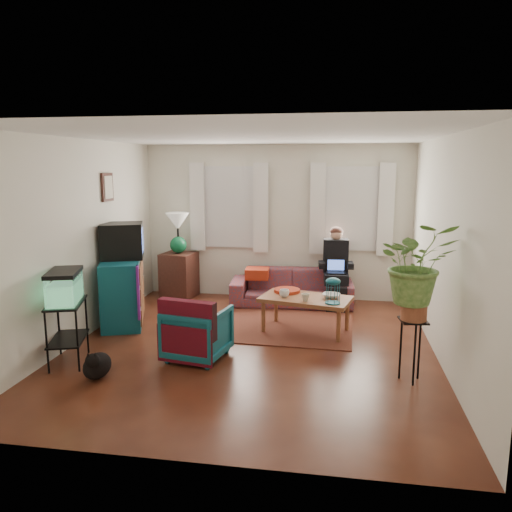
% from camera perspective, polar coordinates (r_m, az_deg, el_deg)
% --- Properties ---
extents(floor, '(4.50, 5.00, 0.01)m').
position_cam_1_polar(floor, '(6.38, -0.59, -10.41)').
color(floor, '#4F2B14').
rests_on(floor, ground).
extents(ceiling, '(4.50, 5.00, 0.01)m').
position_cam_1_polar(ceiling, '(5.98, -0.64, 13.59)').
color(ceiling, white).
rests_on(ceiling, wall_back).
extents(wall_back, '(4.50, 0.01, 2.60)m').
position_cam_1_polar(wall_back, '(8.50, 2.31, 3.86)').
color(wall_back, silver).
rests_on(wall_back, floor).
extents(wall_front, '(4.50, 0.01, 2.60)m').
position_cam_1_polar(wall_front, '(3.66, -7.42, -5.03)').
color(wall_front, silver).
rests_on(wall_front, floor).
extents(wall_left, '(0.01, 5.00, 2.60)m').
position_cam_1_polar(wall_left, '(6.80, -19.64, 1.61)').
color(wall_left, silver).
rests_on(wall_left, floor).
extents(wall_right, '(0.01, 5.00, 2.60)m').
position_cam_1_polar(wall_right, '(6.08, 20.77, 0.56)').
color(wall_right, silver).
rests_on(wall_right, floor).
extents(window_left, '(1.08, 0.04, 1.38)m').
position_cam_1_polar(window_left, '(8.59, -3.03, 5.60)').
color(window_left, white).
rests_on(window_left, wall_back).
extents(window_right, '(1.08, 0.04, 1.38)m').
position_cam_1_polar(window_right, '(8.39, 10.84, 5.31)').
color(window_right, white).
rests_on(window_right, wall_back).
extents(curtains_left, '(1.36, 0.06, 1.50)m').
position_cam_1_polar(curtains_left, '(8.51, -3.14, 5.55)').
color(curtains_left, white).
rests_on(curtains_left, wall_back).
extents(curtains_right, '(1.36, 0.06, 1.50)m').
position_cam_1_polar(curtains_right, '(8.31, 10.85, 5.27)').
color(curtains_right, white).
rests_on(curtains_right, wall_back).
extents(picture_frame, '(0.04, 0.32, 0.40)m').
position_cam_1_polar(picture_frame, '(7.48, -16.56, 7.54)').
color(picture_frame, '#3D2616').
rests_on(picture_frame, wall_left).
extents(area_rug, '(2.04, 1.66, 0.01)m').
position_cam_1_polar(area_rug, '(7.16, 2.84, -8.01)').
color(area_rug, maroon).
rests_on(area_rug, floor).
extents(sofa, '(2.01, 0.91, 0.77)m').
position_cam_1_polar(sofa, '(8.18, 4.09, -2.94)').
color(sofa, brown).
rests_on(sofa, floor).
extents(seated_person, '(0.53, 0.64, 1.17)m').
position_cam_1_polar(seated_person, '(8.15, 9.09, -1.64)').
color(seated_person, black).
rests_on(seated_person, sofa).
extents(side_table, '(0.60, 0.60, 0.77)m').
position_cam_1_polar(side_table, '(8.74, -8.78, -2.16)').
color(side_table, '#391E15').
rests_on(side_table, floor).
extents(table_lamp, '(0.45, 0.45, 0.70)m').
position_cam_1_polar(table_lamp, '(8.61, -8.91, 2.50)').
color(table_lamp, white).
rests_on(table_lamp, side_table).
extents(dresser, '(0.85, 1.16, 0.94)m').
position_cam_1_polar(dresser, '(7.42, -15.03, -3.96)').
color(dresser, '#136772').
rests_on(dresser, floor).
extents(crt_tv, '(0.72, 0.69, 0.50)m').
position_cam_1_polar(crt_tv, '(7.38, -15.07, 1.70)').
color(crt_tv, black).
rests_on(crt_tv, dresser).
extents(aquarium_stand, '(0.54, 0.73, 0.72)m').
position_cam_1_polar(aquarium_stand, '(6.20, -20.71, -8.20)').
color(aquarium_stand, black).
rests_on(aquarium_stand, floor).
extents(aquarium, '(0.49, 0.66, 0.38)m').
position_cam_1_polar(aquarium, '(6.05, -21.05, -3.23)').
color(aquarium, '#7FD899').
rests_on(aquarium, aquarium_stand).
extents(black_cat, '(0.35, 0.46, 0.35)m').
position_cam_1_polar(black_cat, '(5.72, -17.70, -11.58)').
color(black_cat, black).
rests_on(black_cat, floor).
extents(armchair, '(0.77, 0.74, 0.68)m').
position_cam_1_polar(armchair, '(6.00, -6.71, -8.41)').
color(armchair, '#12616F').
rests_on(armchair, floor).
extents(serape_throw, '(0.71, 0.28, 0.56)m').
position_cam_1_polar(serape_throw, '(5.73, -7.94, -7.84)').
color(serape_throw, '#9E0A0A').
rests_on(serape_throw, armchair).
extents(coffee_table, '(1.31, 0.91, 0.49)m').
position_cam_1_polar(coffee_table, '(6.90, 5.67, -6.68)').
color(coffee_table, brown).
rests_on(coffee_table, floor).
extents(cup_a, '(0.16, 0.16, 0.11)m').
position_cam_1_polar(cup_a, '(6.80, 3.25, -4.28)').
color(cup_a, white).
rests_on(cup_a, coffee_table).
extents(cup_b, '(0.13, 0.13, 0.10)m').
position_cam_1_polar(cup_b, '(6.62, 5.67, -4.73)').
color(cup_b, beige).
rests_on(cup_b, coffee_table).
extents(bowl, '(0.28, 0.28, 0.06)m').
position_cam_1_polar(bowl, '(6.84, 8.59, -4.49)').
color(bowl, white).
rests_on(bowl, coffee_table).
extents(snack_tray, '(0.44, 0.44, 0.04)m').
position_cam_1_polar(snack_tray, '(7.07, 3.57, -3.96)').
color(snack_tray, '#B21414').
rests_on(snack_tray, coffee_table).
extents(birdcage, '(0.24, 0.24, 0.35)m').
position_cam_1_polar(birdcage, '(6.53, 8.78, -3.91)').
color(birdcage, '#115B6B').
rests_on(birdcage, coffee_table).
extents(plant_stand, '(0.32, 0.32, 0.68)m').
position_cam_1_polar(plant_stand, '(5.59, 17.34, -10.27)').
color(plant_stand, black).
rests_on(plant_stand, floor).
extents(potted_plant, '(0.85, 0.76, 0.86)m').
position_cam_1_polar(potted_plant, '(5.37, 17.80, -2.18)').
color(potted_plant, '#599947').
rests_on(potted_plant, plant_stand).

